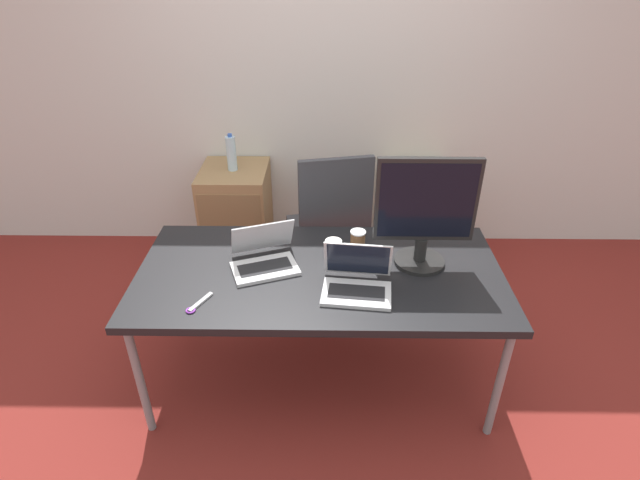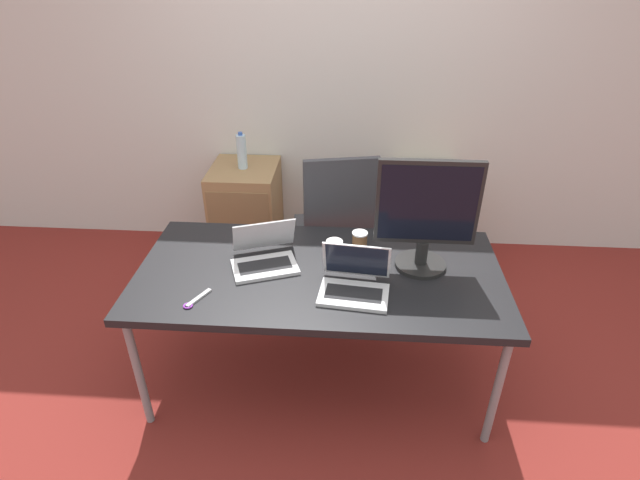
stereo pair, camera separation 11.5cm
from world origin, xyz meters
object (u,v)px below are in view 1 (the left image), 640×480
(laptop_right, at_px, (357,282))
(coffee_cup_white, at_px, (333,248))
(cabinet_right, at_px, (412,215))
(office_chair, at_px, (329,243))
(coffee_cup_brown, at_px, (358,240))
(monitor, at_px, (425,213))
(water_bottle, at_px, (231,153))
(laptop_left, at_px, (264,257))
(cabinet_left, at_px, (237,214))

(laptop_right, height_order, coffee_cup_white, laptop_right)
(cabinet_right, height_order, coffee_cup_white, coffee_cup_white)
(office_chair, height_order, coffee_cup_brown, office_chair)
(laptop_right, distance_m, monitor, 0.47)
(laptop_right, distance_m, coffee_cup_white, 0.31)
(office_chair, height_order, water_bottle, office_chair)
(water_bottle, bearing_deg, cabinet_right, -0.10)
(office_chair, height_order, laptop_left, office_chair)
(laptop_left, relative_size, coffee_cup_brown, 3.80)
(office_chair, bearing_deg, cabinet_right, 36.28)
(water_bottle, bearing_deg, cabinet_left, -90.00)
(monitor, height_order, coffee_cup_white, monitor)
(cabinet_right, relative_size, monitor, 1.26)
(cabinet_right, distance_m, monitor, 1.33)
(office_chair, xyz_separation_m, cabinet_right, (0.62, 0.46, -0.04))
(monitor, bearing_deg, laptop_left, -177.87)
(coffee_cup_brown, bearing_deg, laptop_left, -160.55)
(office_chair, relative_size, cabinet_right, 1.49)
(water_bottle, relative_size, coffee_cup_brown, 2.63)
(laptop_right, relative_size, monitor, 0.60)
(coffee_cup_white, bearing_deg, cabinet_left, 122.44)
(laptop_right, bearing_deg, water_bottle, 120.06)
(laptop_right, height_order, coffee_cup_brown, laptop_right)
(office_chair, distance_m, coffee_cup_brown, 0.69)
(laptop_right, bearing_deg, cabinet_left, 120.10)
(laptop_left, distance_m, coffee_cup_brown, 0.50)
(cabinet_right, relative_size, laptop_left, 1.88)
(water_bottle, bearing_deg, laptop_right, -59.94)
(cabinet_left, distance_m, laptop_right, 1.65)
(coffee_cup_brown, bearing_deg, cabinet_left, 129.11)
(water_bottle, height_order, laptop_right, water_bottle)
(monitor, bearing_deg, cabinet_left, 134.37)
(cabinet_left, height_order, cabinet_right, same)
(laptop_right, relative_size, coffee_cup_white, 3.70)
(cabinet_right, relative_size, laptop_right, 2.12)
(water_bottle, height_order, monitor, monitor)
(laptop_left, height_order, coffee_cup_brown, laptop_left)
(monitor, relative_size, coffee_cup_white, 6.20)
(monitor, distance_m, coffee_cup_white, 0.50)
(water_bottle, xyz_separation_m, laptop_right, (0.81, -1.39, -0.08))
(laptop_left, xyz_separation_m, laptop_right, (0.45, -0.20, 0.00))
(water_bottle, xyz_separation_m, laptop_left, (0.35, -1.19, -0.08))
(laptop_left, xyz_separation_m, coffee_cup_brown, (0.47, 0.17, 0.01))
(cabinet_right, bearing_deg, cabinet_left, 180.00)
(water_bottle, xyz_separation_m, coffee_cup_brown, (0.83, -1.02, -0.08))
(cabinet_left, bearing_deg, monitor, -45.63)
(laptop_right, height_order, monitor, monitor)
(office_chair, relative_size, water_bottle, 4.03)
(monitor, relative_size, coffee_cup_brown, 5.65)
(monitor, distance_m, coffee_cup_brown, 0.41)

